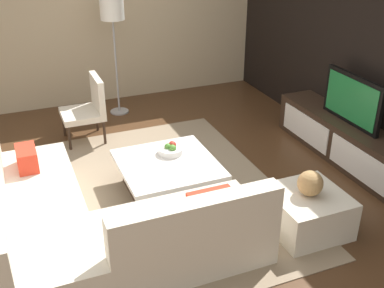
% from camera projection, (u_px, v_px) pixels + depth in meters
% --- Properties ---
extents(ground_plane, '(14.00, 14.00, 0.00)m').
position_uv_depth(ground_plane, '(163.00, 199.00, 5.16)').
color(ground_plane, '#4C301C').
extents(feature_wall_back, '(6.40, 0.12, 2.80)m').
position_uv_depth(feature_wall_back, '(382.00, 47.00, 5.44)').
color(feature_wall_back, black).
rests_on(feature_wall_back, ground).
extents(side_wall_left, '(0.12, 5.20, 2.80)m').
position_uv_depth(side_wall_left, '(104.00, 12.00, 7.24)').
color(side_wall_left, '#C6B28E').
rests_on(side_wall_left, ground).
extents(area_rug, '(3.43, 2.55, 0.01)m').
position_uv_depth(area_rug, '(160.00, 194.00, 5.24)').
color(area_rug, gray).
rests_on(area_rug, ground).
extents(media_console, '(2.28, 0.49, 0.50)m').
position_uv_depth(media_console, '(346.00, 141.00, 5.85)').
color(media_console, '#332319').
rests_on(media_console, ground).
extents(television, '(0.96, 0.06, 0.60)m').
position_uv_depth(television, '(352.00, 100.00, 5.61)').
color(television, black).
rests_on(television, media_console).
extents(sectional_couch, '(2.36, 2.32, 0.80)m').
position_uv_depth(sectional_couch, '(89.00, 222.00, 4.32)').
color(sectional_couch, beige).
rests_on(sectional_couch, ground).
extents(coffee_table, '(1.05, 1.02, 0.38)m').
position_uv_depth(coffee_table, '(168.00, 177.00, 5.18)').
color(coffee_table, '#332319').
rests_on(coffee_table, ground).
extents(accent_chair_near, '(0.55, 0.54, 0.87)m').
position_uv_depth(accent_chair_near, '(89.00, 105.00, 6.27)').
color(accent_chair_near, '#332319').
rests_on(accent_chair_near, ground).
extents(floor_lamp, '(0.34, 0.34, 1.74)m').
position_uv_depth(floor_lamp, '(112.00, 15.00, 6.65)').
color(floor_lamp, '#A5A5AA').
rests_on(floor_lamp, ground).
extents(ottoman, '(0.70, 0.70, 0.40)m').
position_uv_depth(ottoman, '(306.00, 212.00, 4.59)').
color(ottoman, beige).
rests_on(ottoman, ground).
extents(fruit_bowl, '(0.28, 0.28, 0.13)m').
position_uv_depth(fruit_bowl, '(171.00, 150.00, 5.27)').
color(fruit_bowl, silver).
rests_on(fruit_bowl, coffee_table).
extents(decorative_ball, '(0.25, 0.25, 0.25)m').
position_uv_depth(decorative_ball, '(310.00, 183.00, 4.44)').
color(decorative_ball, '#AD8451').
rests_on(decorative_ball, ottoman).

